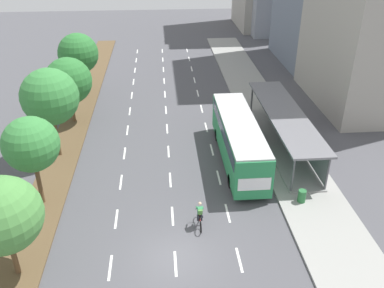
{
  "coord_description": "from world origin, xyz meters",
  "views": [
    {
      "loc": [
        -0.42,
        -16.79,
        16.4
      ],
      "look_at": [
        1.8,
        10.64,
        1.2
      ],
      "focal_mm": 38.36,
      "sensor_mm": 36.0,
      "label": 1
    }
  ],
  "objects_px": {
    "bus": "(239,137)",
    "median_tree_fifth": "(78,54)",
    "median_tree_third": "(50,97)",
    "median_tree_nearest": "(3,215)",
    "median_tree_second": "(31,145)",
    "median_tree_fourth": "(68,81)",
    "trash_bin": "(302,196)",
    "bus_shelter": "(287,126)",
    "cyclist": "(200,216)"
  },
  "relations": [
    {
      "from": "bus",
      "to": "median_tree_fourth",
      "type": "bearing_deg",
      "value": 149.65
    },
    {
      "from": "median_tree_nearest",
      "to": "median_tree_fifth",
      "type": "relative_size",
      "value": 0.88
    },
    {
      "from": "median_tree_nearest",
      "to": "trash_bin",
      "type": "xyz_separation_m",
      "value": [
        16.7,
        4.76,
        -3.31
      ]
    },
    {
      "from": "median_tree_second",
      "to": "median_tree_fourth",
      "type": "xyz_separation_m",
      "value": [
        -0.03,
        12.28,
        -0.44
      ]
    },
    {
      "from": "median_tree_third",
      "to": "median_tree_fourth",
      "type": "distance_m",
      "value": 6.23
    },
    {
      "from": "bus_shelter",
      "to": "median_tree_second",
      "type": "xyz_separation_m",
      "value": [
        -17.93,
        -6.24,
        2.53
      ]
    },
    {
      "from": "bus_shelter",
      "to": "median_tree_fifth",
      "type": "bearing_deg",
      "value": 145.93
    },
    {
      "from": "median_tree_third",
      "to": "trash_bin",
      "type": "height_order",
      "value": "median_tree_third"
    },
    {
      "from": "bus",
      "to": "median_tree_fourth",
      "type": "xyz_separation_m",
      "value": [
        -13.68,
        8.01,
        1.89
      ]
    },
    {
      "from": "bus_shelter",
      "to": "median_tree_fourth",
      "type": "relative_size",
      "value": 2.37
    },
    {
      "from": "median_tree_nearest",
      "to": "median_tree_fourth",
      "type": "xyz_separation_m",
      "value": [
        -0.18,
        18.42,
        0.07
      ]
    },
    {
      "from": "cyclist",
      "to": "median_tree_fourth",
      "type": "distance_m",
      "value": 18.65
    },
    {
      "from": "median_tree_nearest",
      "to": "median_tree_fourth",
      "type": "relative_size",
      "value": 0.97
    },
    {
      "from": "median_tree_nearest",
      "to": "bus",
      "type": "bearing_deg",
      "value": 37.66
    },
    {
      "from": "bus",
      "to": "median_tree_third",
      "type": "distance_m",
      "value": 14.19
    },
    {
      "from": "median_tree_fifth",
      "to": "cyclist",
      "type": "bearing_deg",
      "value": -64.87
    },
    {
      "from": "median_tree_fourth",
      "to": "median_tree_nearest",
      "type": "bearing_deg",
      "value": -89.45
    },
    {
      "from": "median_tree_second",
      "to": "median_tree_third",
      "type": "distance_m",
      "value": 6.17
    },
    {
      "from": "cyclist",
      "to": "median_tree_fourth",
      "type": "height_order",
      "value": "median_tree_fourth"
    },
    {
      "from": "median_tree_fifth",
      "to": "median_tree_nearest",
      "type": "bearing_deg",
      "value": -89.46
    },
    {
      "from": "cyclist",
      "to": "bus_shelter",
      "type": "bearing_deg",
      "value": 49.76
    },
    {
      "from": "median_tree_fourth",
      "to": "median_tree_fifth",
      "type": "height_order",
      "value": "median_tree_fifth"
    },
    {
      "from": "median_tree_fifth",
      "to": "median_tree_second",
      "type": "bearing_deg",
      "value": -89.73
    },
    {
      "from": "bus_shelter",
      "to": "trash_bin",
      "type": "relative_size",
      "value": 16.39
    },
    {
      "from": "bus",
      "to": "trash_bin",
      "type": "relative_size",
      "value": 13.28
    },
    {
      "from": "median_tree_second",
      "to": "median_tree_third",
      "type": "height_order",
      "value": "median_tree_third"
    },
    {
      "from": "median_tree_nearest",
      "to": "median_tree_second",
      "type": "relative_size",
      "value": 0.95
    },
    {
      "from": "bus_shelter",
      "to": "median_tree_second",
      "type": "distance_m",
      "value": 19.15
    },
    {
      "from": "median_tree_nearest",
      "to": "trash_bin",
      "type": "height_order",
      "value": "median_tree_nearest"
    },
    {
      "from": "bus",
      "to": "trash_bin",
      "type": "height_order",
      "value": "bus"
    },
    {
      "from": "cyclist",
      "to": "median_tree_fifth",
      "type": "relative_size",
      "value": 0.28
    },
    {
      "from": "bus_shelter",
      "to": "median_tree_fourth",
      "type": "distance_m",
      "value": 19.06
    },
    {
      "from": "bus",
      "to": "cyclist",
      "type": "height_order",
      "value": "bus"
    },
    {
      "from": "bus",
      "to": "median_tree_nearest",
      "type": "distance_m",
      "value": 17.15
    },
    {
      "from": "median_tree_nearest",
      "to": "median_tree_third",
      "type": "xyz_separation_m",
      "value": [
        -0.27,
        12.28,
        1.09
      ]
    },
    {
      "from": "bus_shelter",
      "to": "trash_bin",
      "type": "height_order",
      "value": "bus_shelter"
    },
    {
      "from": "median_tree_second",
      "to": "median_tree_fourth",
      "type": "relative_size",
      "value": 1.02
    },
    {
      "from": "bus",
      "to": "median_tree_third",
      "type": "relative_size",
      "value": 1.62
    },
    {
      "from": "median_tree_fourth",
      "to": "bus_shelter",
      "type": "bearing_deg",
      "value": -18.6
    },
    {
      "from": "median_tree_third",
      "to": "cyclist",
      "type": "bearing_deg",
      "value": -42.39
    },
    {
      "from": "median_tree_third",
      "to": "median_tree_fifth",
      "type": "relative_size",
      "value": 1.08
    },
    {
      "from": "median_tree_third",
      "to": "median_tree_fourth",
      "type": "height_order",
      "value": "median_tree_third"
    },
    {
      "from": "bus",
      "to": "trash_bin",
      "type": "xyz_separation_m",
      "value": [
        3.2,
        -5.66,
        -1.49
      ]
    },
    {
      "from": "bus",
      "to": "median_tree_fifth",
      "type": "height_order",
      "value": "median_tree_fifth"
    },
    {
      "from": "median_tree_fourth",
      "to": "trash_bin",
      "type": "distance_m",
      "value": 21.98
    },
    {
      "from": "median_tree_nearest",
      "to": "bus_shelter",
      "type": "bearing_deg",
      "value": 34.86
    },
    {
      "from": "bus",
      "to": "median_tree_nearest",
      "type": "relative_size",
      "value": 1.98
    },
    {
      "from": "bus",
      "to": "median_tree_fourth",
      "type": "relative_size",
      "value": 1.92
    },
    {
      "from": "cyclist",
      "to": "median_tree_fifth",
      "type": "height_order",
      "value": "median_tree_fifth"
    },
    {
      "from": "cyclist",
      "to": "median_tree_nearest",
      "type": "bearing_deg",
      "value": -162.91
    }
  ]
}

